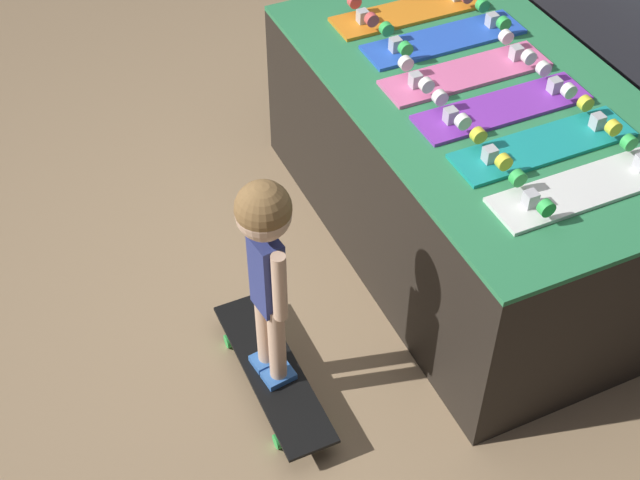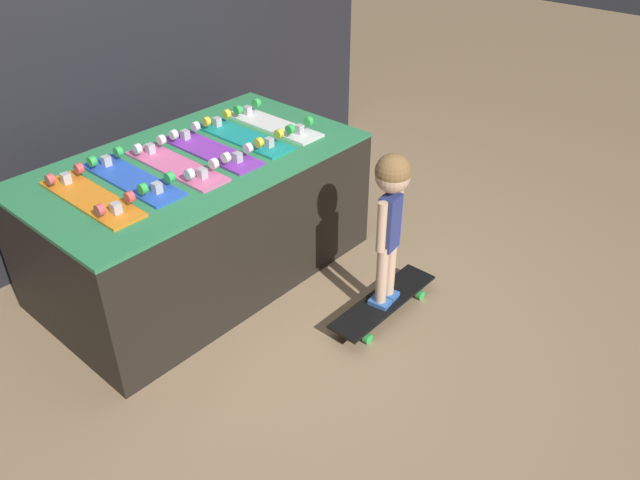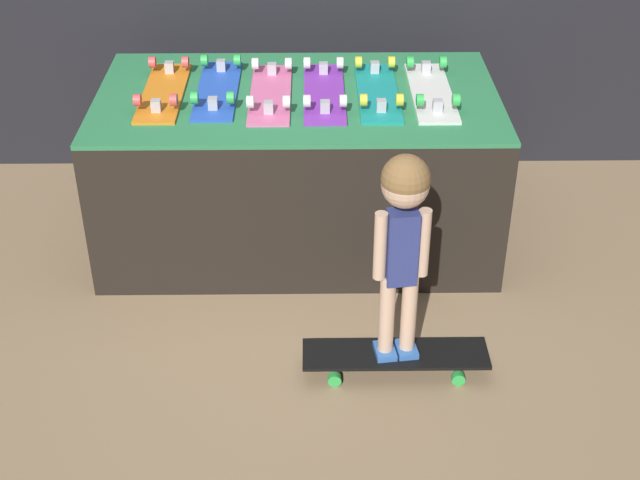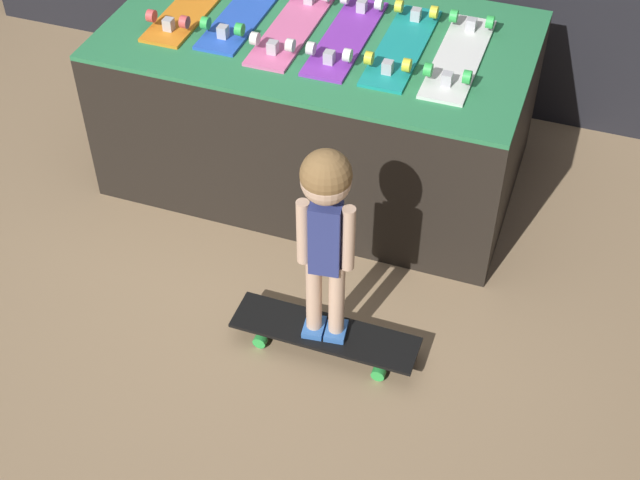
# 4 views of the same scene
# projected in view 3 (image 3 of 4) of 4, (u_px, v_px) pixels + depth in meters

# --- Properties ---
(ground_plane) EXTENTS (16.00, 16.00, 0.00)m
(ground_plane) POSITION_uv_depth(u_px,v_px,m) (298.00, 318.00, 3.77)
(ground_plane) COLOR #9E7F5B
(display_rack) EXTENTS (1.79, 1.01, 0.73)m
(display_rack) POSITION_uv_depth(u_px,v_px,m) (298.00, 167.00, 4.15)
(display_rack) COLOR black
(display_rack) RESTS_ON ground_plane
(skateboard_orange_on_rack) EXTENTS (0.18, 0.65, 0.09)m
(skateboard_orange_on_rack) POSITION_uv_depth(u_px,v_px,m) (164.00, 90.00, 3.94)
(skateboard_orange_on_rack) COLOR orange
(skateboard_orange_on_rack) RESTS_ON display_rack
(skateboard_blue_on_rack) EXTENTS (0.18, 0.65, 0.09)m
(skateboard_blue_on_rack) POSITION_uv_depth(u_px,v_px,m) (218.00, 88.00, 3.96)
(skateboard_blue_on_rack) COLOR blue
(skateboard_blue_on_rack) RESTS_ON display_rack
(skateboard_pink_on_rack) EXTENTS (0.18, 0.65, 0.09)m
(skateboard_pink_on_rack) POSITION_uv_depth(u_px,v_px,m) (270.00, 92.00, 3.93)
(skateboard_pink_on_rack) COLOR pink
(skateboard_pink_on_rack) RESTS_ON display_rack
(skateboard_purple_on_rack) EXTENTS (0.18, 0.65, 0.09)m
(skateboard_purple_on_rack) POSITION_uv_depth(u_px,v_px,m) (324.00, 91.00, 3.94)
(skateboard_purple_on_rack) COLOR purple
(skateboard_purple_on_rack) RESTS_ON display_rack
(skateboard_teal_on_rack) EXTENTS (0.18, 0.65, 0.09)m
(skateboard_teal_on_rack) POSITION_uv_depth(u_px,v_px,m) (378.00, 90.00, 3.94)
(skateboard_teal_on_rack) COLOR teal
(skateboard_teal_on_rack) RESTS_ON display_rack
(skateboard_white_on_rack) EXTENTS (0.18, 0.65, 0.09)m
(skateboard_white_on_rack) POSITION_uv_depth(u_px,v_px,m) (431.00, 90.00, 3.94)
(skateboard_white_on_rack) COLOR white
(skateboard_white_on_rack) RESTS_ON display_rack
(skateboard_on_floor) EXTENTS (0.72, 0.19, 0.09)m
(skateboard_on_floor) POSITION_uv_depth(u_px,v_px,m) (395.00, 356.00, 3.45)
(skateboard_on_floor) COLOR black
(skateboard_on_floor) RESTS_ON ground_plane
(child) EXTENTS (0.20, 0.17, 0.85)m
(child) POSITION_uv_depth(u_px,v_px,m) (403.00, 221.00, 3.12)
(child) COLOR #3870C6
(child) RESTS_ON skateboard_on_floor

